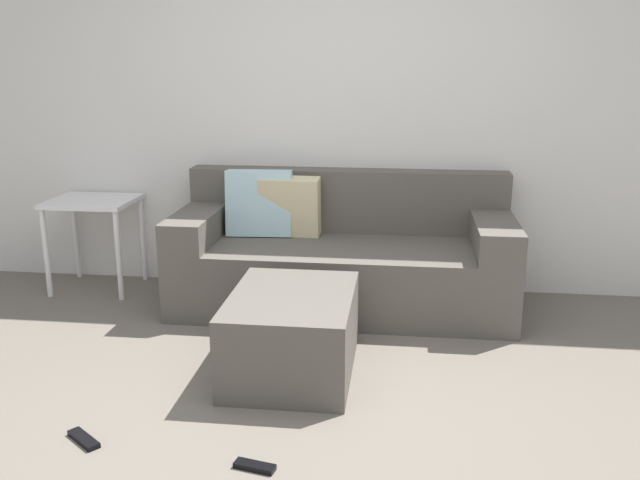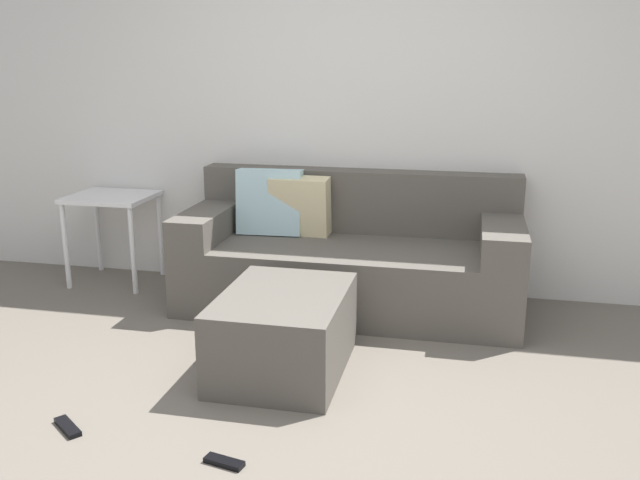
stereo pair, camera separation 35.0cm
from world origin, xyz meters
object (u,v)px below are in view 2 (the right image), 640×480
at_px(couch_sectional, 348,257).
at_px(remote_by_storage_bin, 68,427).
at_px(ottoman, 284,332).
at_px(side_table, 112,209).
at_px(remote_near_ottoman, 224,462).

xyz_separation_m(couch_sectional, remote_by_storage_bin, (-0.91, -1.80, -0.31)).
bearing_deg(ottoman, remote_by_storage_bin, -134.63).
bearing_deg(side_table, remote_near_ottoman, -52.49).
xyz_separation_m(remote_near_ottoman, remote_by_storage_bin, (-0.76, 0.11, 0.00)).
relative_size(ottoman, remote_by_storage_bin, 4.32).
distance_m(remote_near_ottoman, remote_by_storage_bin, 0.77).
xyz_separation_m(side_table, remote_near_ottoman, (1.55, -2.02, -0.52)).
height_order(couch_sectional, remote_by_storage_bin, couch_sectional).
relative_size(side_table, remote_near_ottoman, 3.80).
distance_m(couch_sectional, ottoman, 1.04).
height_order(remote_near_ottoman, remote_by_storage_bin, same).
relative_size(couch_sectional, side_table, 3.35).
bearing_deg(remote_near_ottoman, remote_by_storage_bin, -175.53).
bearing_deg(remote_by_storage_bin, remote_near_ottoman, 29.85).
xyz_separation_m(side_table, remote_by_storage_bin, (0.79, -1.91, -0.52)).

